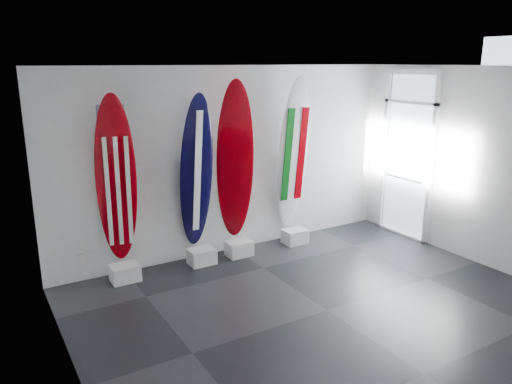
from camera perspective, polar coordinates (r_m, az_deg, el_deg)
floor at (r=6.47m, az=8.26°, el=-13.41°), size 6.00×6.00×0.00m
ceiling at (r=5.71m, az=9.40°, el=14.17°), size 6.00×6.00×0.00m
wall_back at (r=7.95m, az=-2.74°, el=3.60°), size 6.00×0.00×6.00m
wall_left at (r=4.69m, az=-20.96°, el=-5.46°), size 0.00×5.00×5.00m
wall_right at (r=8.13m, az=25.37°, el=2.42°), size 0.00×5.00×5.00m
display_block_usa at (r=7.39m, az=-14.92°, el=-9.04°), size 0.40×0.30×0.24m
surfboard_usa at (r=7.06m, az=-15.87°, el=1.23°), size 0.63×0.52×2.44m
display_block_navy at (r=7.76m, az=-6.30°, el=-7.42°), size 0.40×0.30×0.24m
surfboard_navy at (r=7.45m, az=-6.90°, el=2.24°), size 0.56×0.43×2.40m
display_block_swiss at (r=8.03m, az=-1.97°, el=-6.54°), size 0.40×0.30×0.24m
surfboard_swiss at (r=7.72m, az=-2.42°, el=3.48°), size 0.72×0.66×2.59m
display_block_italy at (r=8.59m, az=4.53°, el=-5.14°), size 0.40×0.30×0.24m
surfboard_italy at (r=8.29m, az=4.33°, el=4.30°), size 0.59×0.40×2.60m
wall_outlet at (r=7.47m, az=-19.49°, el=-7.23°), size 0.09×0.02×0.13m
glass_door at (r=9.05m, az=17.12°, el=3.86°), size 0.12×1.16×2.85m
balcony at (r=10.25m, az=21.74°, el=-0.62°), size 2.80×2.20×1.20m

